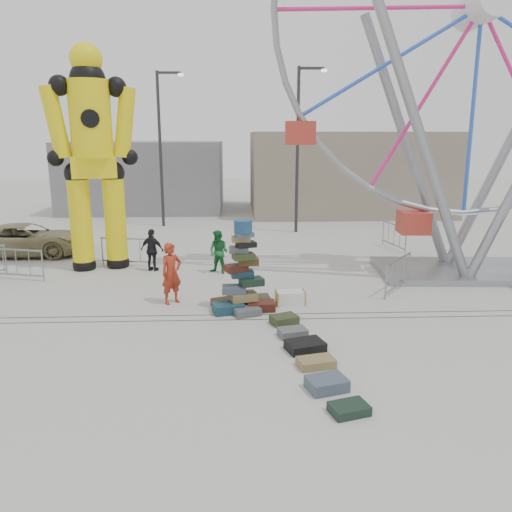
{
  "coord_description": "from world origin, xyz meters",
  "views": [
    {
      "loc": [
        -0.06,
        -11.96,
        4.8
      ],
      "look_at": [
        0.51,
        1.94,
        1.43
      ],
      "focal_mm": 35.0,
      "sensor_mm": 36.0,
      "label": 1
    }
  ],
  "objects_px": {
    "crash_test_dummy": "(93,151)",
    "barricade_dummy_c": "(127,252)",
    "lamp_post_right": "(299,142)",
    "steamer_trunk": "(290,298)",
    "barricade_wheel_back": "(394,236)",
    "parked_suv": "(27,240)",
    "suitcase_tower": "(243,285)",
    "pedestrian_red": "(171,273)",
    "pedestrian_black": "(152,250)",
    "barricade_dummy_b": "(16,264)",
    "pedestrian_green": "(219,252)",
    "ferris_wheel": "(478,45)",
    "barricade_wheel_front": "(398,275)",
    "lamp_post_left": "(162,142)"
  },
  "relations": [
    {
      "from": "crash_test_dummy",
      "to": "pedestrian_green",
      "type": "height_order",
      "value": "crash_test_dummy"
    },
    {
      "from": "pedestrian_red",
      "to": "pedestrian_green",
      "type": "relative_size",
      "value": 1.16
    },
    {
      "from": "barricade_wheel_front",
      "to": "parked_suv",
      "type": "xyz_separation_m",
      "value": [
        -13.65,
        5.46,
        0.1
      ]
    },
    {
      "from": "lamp_post_left",
      "to": "ferris_wheel",
      "type": "height_order",
      "value": "ferris_wheel"
    },
    {
      "from": "barricade_wheel_back",
      "to": "crash_test_dummy",
      "type": "bearing_deg",
      "value": -87.44
    },
    {
      "from": "suitcase_tower",
      "to": "barricade_dummy_b",
      "type": "bearing_deg",
      "value": 146.14
    },
    {
      "from": "pedestrian_green",
      "to": "ferris_wheel",
      "type": "bearing_deg",
      "value": 27.03
    },
    {
      "from": "lamp_post_right",
      "to": "barricade_dummy_c",
      "type": "xyz_separation_m",
      "value": [
        -7.24,
        -6.56,
        -3.93
      ]
    },
    {
      "from": "suitcase_tower",
      "to": "barricade_wheel_back",
      "type": "relative_size",
      "value": 1.28
    },
    {
      "from": "suitcase_tower",
      "to": "crash_test_dummy",
      "type": "xyz_separation_m",
      "value": [
        -5.18,
        4.71,
        3.56
      ]
    },
    {
      "from": "crash_test_dummy",
      "to": "pedestrian_red",
      "type": "distance_m",
      "value": 6.16
    },
    {
      "from": "barricade_dummy_c",
      "to": "crash_test_dummy",
      "type": "bearing_deg",
      "value": -153.46
    },
    {
      "from": "suitcase_tower",
      "to": "barricade_wheel_front",
      "type": "relative_size",
      "value": 1.28
    },
    {
      "from": "lamp_post_right",
      "to": "barricade_wheel_back",
      "type": "distance_m",
      "value": 6.74
    },
    {
      "from": "barricade_wheel_back",
      "to": "parked_suv",
      "type": "relative_size",
      "value": 0.43
    },
    {
      "from": "barricade_wheel_front",
      "to": "pedestrian_green",
      "type": "relative_size",
      "value": 1.29
    },
    {
      "from": "lamp_post_left",
      "to": "crash_test_dummy",
      "type": "relative_size",
      "value": 0.99
    },
    {
      "from": "suitcase_tower",
      "to": "crash_test_dummy",
      "type": "height_order",
      "value": "crash_test_dummy"
    },
    {
      "from": "pedestrian_black",
      "to": "barricade_dummy_c",
      "type": "bearing_deg",
      "value": -13.4
    },
    {
      "from": "lamp_post_right",
      "to": "barricade_wheel_back",
      "type": "relative_size",
      "value": 4.0
    },
    {
      "from": "lamp_post_left",
      "to": "barricade_dummy_c",
      "type": "relative_size",
      "value": 4.0
    },
    {
      "from": "lamp_post_left",
      "to": "barricade_dummy_b",
      "type": "distance_m",
      "value": 11.57
    },
    {
      "from": "ferris_wheel",
      "to": "pedestrian_green",
      "type": "height_order",
      "value": "ferris_wheel"
    },
    {
      "from": "ferris_wheel",
      "to": "barricade_wheel_back",
      "type": "bearing_deg",
      "value": 107.27
    },
    {
      "from": "pedestrian_black",
      "to": "parked_suv",
      "type": "height_order",
      "value": "pedestrian_black"
    },
    {
      "from": "pedestrian_green",
      "to": "parked_suv",
      "type": "bearing_deg",
      "value": -171.29
    },
    {
      "from": "pedestrian_red",
      "to": "parked_suv",
      "type": "relative_size",
      "value": 0.38
    },
    {
      "from": "barricade_dummy_b",
      "to": "barricade_wheel_back",
      "type": "xyz_separation_m",
      "value": [
        14.31,
        4.21,
        0.0
      ]
    },
    {
      "from": "pedestrian_red",
      "to": "barricade_wheel_back",
      "type": "bearing_deg",
      "value": -0.16
    },
    {
      "from": "lamp_post_left",
      "to": "ferris_wheel",
      "type": "xyz_separation_m",
      "value": [
        11.68,
        -10.11,
        3.16
      ]
    },
    {
      "from": "lamp_post_right",
      "to": "steamer_trunk",
      "type": "bearing_deg",
      "value": -98.12
    },
    {
      "from": "barricade_dummy_c",
      "to": "barricade_wheel_back",
      "type": "bearing_deg",
      "value": 23.42
    },
    {
      "from": "steamer_trunk",
      "to": "barricade_wheel_back",
      "type": "relative_size",
      "value": 0.42
    },
    {
      "from": "suitcase_tower",
      "to": "barricade_wheel_front",
      "type": "distance_m",
      "value": 5.11
    },
    {
      "from": "steamer_trunk",
      "to": "pedestrian_red",
      "type": "height_order",
      "value": "pedestrian_red"
    },
    {
      "from": "lamp_post_right",
      "to": "barricade_dummy_c",
      "type": "relative_size",
      "value": 4.0
    },
    {
      "from": "crash_test_dummy",
      "to": "barricade_wheel_back",
      "type": "relative_size",
      "value": 4.05
    },
    {
      "from": "ferris_wheel",
      "to": "barricade_wheel_front",
      "type": "bearing_deg",
      "value": -140.96
    },
    {
      "from": "suitcase_tower",
      "to": "crash_test_dummy",
      "type": "distance_m",
      "value": 7.85
    },
    {
      "from": "crash_test_dummy",
      "to": "barricade_dummy_c",
      "type": "xyz_separation_m",
      "value": [
        0.92,
        0.27,
        -3.72
      ]
    },
    {
      "from": "crash_test_dummy",
      "to": "barricade_dummy_c",
      "type": "relative_size",
      "value": 4.05
    },
    {
      "from": "suitcase_tower",
      "to": "pedestrian_black",
      "type": "xyz_separation_m",
      "value": [
        -3.21,
        4.25,
        0.05
      ]
    },
    {
      "from": "suitcase_tower",
      "to": "pedestrian_red",
      "type": "height_order",
      "value": "suitcase_tower"
    },
    {
      "from": "crash_test_dummy",
      "to": "barricade_dummy_c",
      "type": "height_order",
      "value": "crash_test_dummy"
    },
    {
      "from": "crash_test_dummy",
      "to": "pedestrian_black",
      "type": "relative_size",
      "value": 5.26
    },
    {
      "from": "crash_test_dummy",
      "to": "barricade_dummy_b",
      "type": "xyz_separation_m",
      "value": [
        -2.46,
        -1.44,
        -3.72
      ]
    },
    {
      "from": "barricade_wheel_back",
      "to": "pedestrian_black",
      "type": "bearing_deg",
      "value": -82.52
    },
    {
      "from": "ferris_wheel",
      "to": "steamer_trunk",
      "type": "xyz_separation_m",
      "value": [
        -6.28,
        -3.06,
        -7.44
      ]
    },
    {
      "from": "steamer_trunk",
      "to": "barricade_dummy_c",
      "type": "xyz_separation_m",
      "value": [
        -5.64,
        4.62,
        0.35
      ]
    },
    {
      "from": "ferris_wheel",
      "to": "pedestrian_red",
      "type": "height_order",
      "value": "ferris_wheel"
    }
  ]
}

